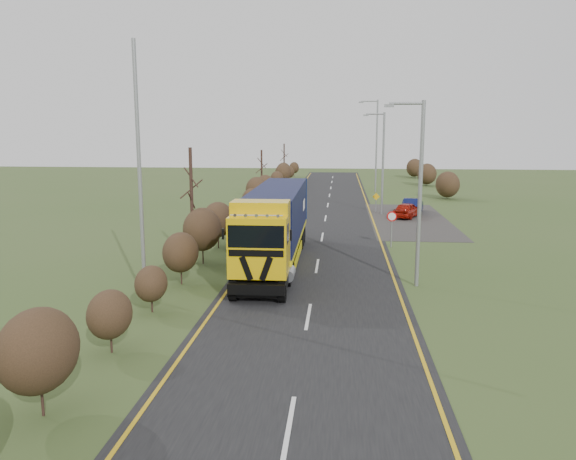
% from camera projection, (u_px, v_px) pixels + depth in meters
% --- Properties ---
extents(ground, '(160.00, 160.00, 0.00)m').
position_uv_depth(ground, '(313.00, 288.00, 24.96)').
color(ground, '#394F21').
rests_on(ground, ground).
extents(road, '(8.00, 120.00, 0.02)m').
position_uv_depth(road, '(321.00, 243.00, 34.76)').
color(road, black).
rests_on(road, ground).
extents(layby, '(6.00, 18.00, 0.02)m').
position_uv_depth(layby, '(408.00, 220.00, 43.97)').
color(layby, '#322F2D').
rests_on(layby, ground).
extents(lane_markings, '(7.52, 116.00, 0.01)m').
position_uv_depth(lane_markings, '(321.00, 244.00, 34.46)').
color(lane_markings, '#C39912').
rests_on(lane_markings, road).
extents(hedgerow, '(2.24, 102.04, 6.05)m').
position_uv_depth(hedgerow, '(218.00, 222.00, 32.96)').
color(hedgerow, '#322316').
rests_on(hedgerow, ground).
extents(lorry, '(2.81, 14.43, 4.02)m').
position_uv_depth(lorry, '(276.00, 221.00, 28.95)').
color(lorry, black).
rests_on(lorry, ground).
extents(car_red_hatchback, '(2.80, 3.88, 1.23)m').
position_uv_depth(car_red_hatchback, '(407.00, 210.00, 44.84)').
color(car_red_hatchback, '#951107').
rests_on(car_red_hatchback, ground).
extents(car_blue_sedan, '(2.29, 4.09, 1.28)m').
position_uv_depth(car_blue_sedan, '(413.00, 206.00, 47.32)').
color(car_blue_sedan, '#0B113C').
rests_on(car_blue_sedan, ground).
extents(streetlight_near, '(1.75, 0.18, 8.17)m').
position_uv_depth(streetlight_near, '(418.00, 187.00, 24.47)').
color(streetlight_near, gray).
rests_on(streetlight_near, ground).
extents(streetlight_mid, '(1.78, 0.18, 8.35)m').
position_uv_depth(streetlight_mid, '(382.00, 159.00, 46.07)').
color(streetlight_mid, gray).
rests_on(streetlight_mid, ground).
extents(streetlight_far, '(2.17, 0.21, 10.27)m').
position_uv_depth(streetlight_far, '(375.00, 141.00, 62.97)').
color(streetlight_far, gray).
rests_on(streetlight_far, ground).
extents(left_pole, '(0.16, 0.16, 10.37)m').
position_uv_depth(left_pole, '(140.00, 174.00, 22.32)').
color(left_pole, gray).
rests_on(left_pole, ground).
extents(speed_sign, '(0.60, 0.10, 2.18)m').
position_uv_depth(speed_sign, '(392.00, 223.00, 33.28)').
color(speed_sign, gray).
rests_on(speed_sign, ground).
extents(warning_board, '(0.62, 0.11, 1.64)m').
position_uv_depth(warning_board, '(376.00, 201.00, 48.04)').
color(warning_board, gray).
rests_on(warning_board, ground).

